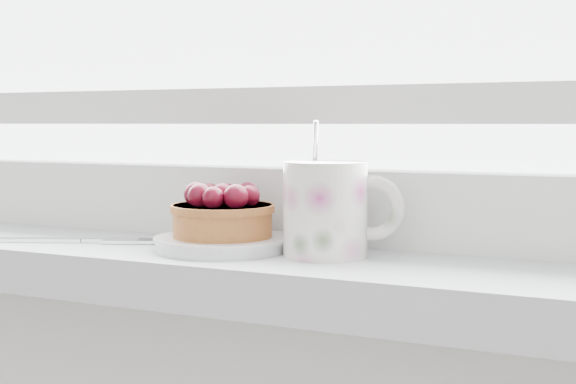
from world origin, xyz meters
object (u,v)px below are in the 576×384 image
Objects in this scene: saucer at (223,243)px; fork at (63,240)px; raspberry_tart at (222,213)px; floral_mug at (329,207)px.

fork is (-0.16, -0.03, -0.00)m from saucer.
fork is at bearing -171.10° from raspberry_tart.
saucer is 0.11m from floral_mug.
floral_mug is at bearing 7.24° from fork.
raspberry_tart is (0.00, -0.00, 0.03)m from saucer.
raspberry_tart reaches higher than fork.
floral_mug reaches higher than fork.
fork is (-0.26, -0.03, -0.04)m from floral_mug.
saucer is 0.16m from fork.
fork is (-0.16, -0.03, -0.03)m from raspberry_tart.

